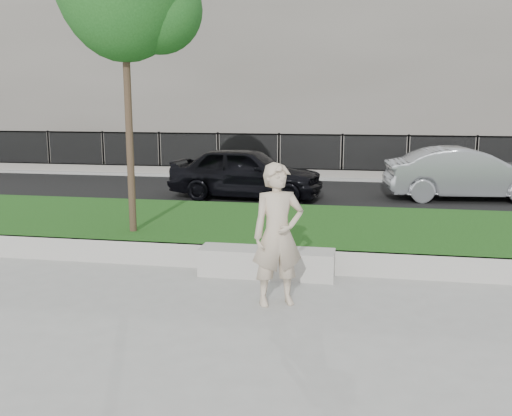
% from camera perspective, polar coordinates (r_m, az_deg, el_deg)
% --- Properties ---
extents(ground, '(90.00, 90.00, 0.00)m').
position_cam_1_polar(ground, '(8.60, -5.14, -8.05)').
color(ground, gray).
rests_on(ground, ground).
extents(grass_bank, '(34.00, 4.00, 0.40)m').
position_cam_1_polar(grass_bank, '(11.35, -1.13, -2.29)').
color(grass_bank, black).
rests_on(grass_bank, ground).
extents(grass_kerb, '(34.00, 0.08, 0.40)m').
position_cam_1_polar(grass_kerb, '(9.50, -3.49, -4.92)').
color(grass_kerb, '#A6A49C').
rests_on(grass_kerb, ground).
extents(street, '(34.00, 7.00, 0.04)m').
position_cam_1_polar(street, '(16.71, 2.62, 1.33)').
color(street, black).
rests_on(street, ground).
extents(far_pavement, '(34.00, 3.00, 0.12)m').
position_cam_1_polar(far_pavement, '(21.13, 4.28, 3.41)').
color(far_pavement, gray).
rests_on(far_pavement, ground).
extents(iron_fence, '(32.00, 0.30, 1.50)m').
position_cam_1_polar(iron_fence, '(20.08, 3.99, 4.42)').
color(iron_fence, slate).
rests_on(iron_fence, far_pavement).
extents(building_facade, '(34.00, 10.00, 10.00)m').
position_cam_1_polar(building_facade, '(28.01, 6.02, 15.33)').
color(building_facade, '#645F57').
rests_on(building_facade, ground).
extents(stone_bench, '(2.15, 0.54, 0.44)m').
position_cam_1_polar(stone_bench, '(9.11, 1.07, -5.46)').
color(stone_bench, '#A6A49C').
rests_on(stone_bench, ground).
extents(man, '(0.84, 0.72, 1.95)m').
position_cam_1_polar(man, '(7.70, 2.20, -2.71)').
color(man, '#C2AF95').
rests_on(man, ground).
extents(book, '(0.25, 0.18, 0.03)m').
position_cam_1_polar(book, '(9.05, 1.87, -4.05)').
color(book, beige).
rests_on(book, stone_bench).
extents(car_dark, '(4.40, 2.10, 1.45)m').
position_cam_1_polar(car_dark, '(15.90, -0.99, 3.56)').
color(car_dark, black).
rests_on(car_dark, street).
extents(car_silver, '(4.50, 1.98, 1.44)m').
position_cam_1_polar(car_silver, '(16.74, 20.31, 3.23)').
color(car_silver, gray).
rests_on(car_silver, street).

